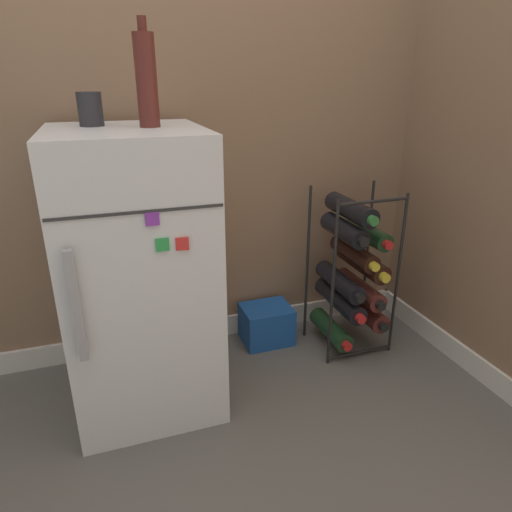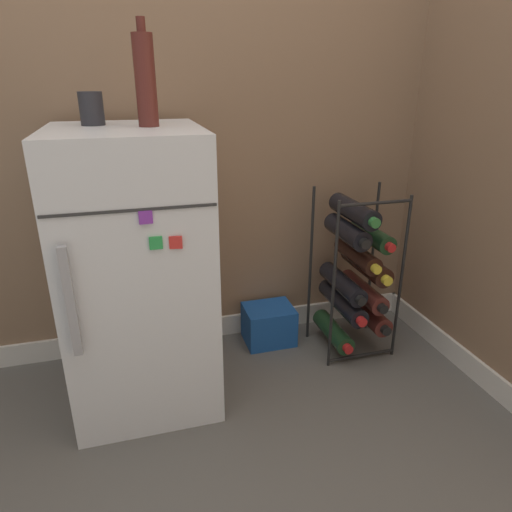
# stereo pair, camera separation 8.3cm
# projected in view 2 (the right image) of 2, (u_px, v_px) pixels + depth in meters

# --- Properties ---
(ground_plane) EXTENTS (14.00, 14.00, 0.00)m
(ground_plane) POSITION_uv_depth(u_px,v_px,m) (236.00, 424.00, 1.51)
(ground_plane) COLOR #56544F
(wall_back) EXTENTS (6.87, 0.07, 2.50)m
(wall_back) POSITION_uv_depth(u_px,v_px,m) (190.00, 26.00, 1.60)
(wall_back) COLOR #84664C
(wall_back) RESTS_ON ground_plane
(mini_fridge) EXTENTS (0.46, 0.54, 0.93)m
(mini_fridge) POSITION_uv_depth(u_px,v_px,m) (138.00, 272.00, 1.52)
(mini_fridge) COLOR silver
(mini_fridge) RESTS_ON ground_plane
(wine_rack) EXTENTS (0.30, 0.33, 0.68)m
(wine_rack) POSITION_uv_depth(u_px,v_px,m) (355.00, 274.00, 1.83)
(wine_rack) COLOR black
(wine_rack) RESTS_ON ground_plane
(soda_box) EXTENTS (0.21, 0.17, 0.16)m
(soda_box) POSITION_uv_depth(u_px,v_px,m) (269.00, 324.00, 1.96)
(soda_box) COLOR #194C9E
(soda_box) RESTS_ON ground_plane
(fridge_top_cup) EXTENTS (0.07, 0.07, 0.10)m
(fridge_top_cup) POSITION_uv_depth(u_px,v_px,m) (91.00, 109.00, 1.39)
(fridge_top_cup) COLOR #28282D
(fridge_top_cup) RESTS_ON mini_fridge
(fridge_top_bottle) EXTENTS (0.06, 0.06, 0.30)m
(fridge_top_bottle) POSITION_uv_depth(u_px,v_px,m) (145.00, 80.00, 1.32)
(fridge_top_bottle) COLOR #56231E
(fridge_top_bottle) RESTS_ON mini_fridge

